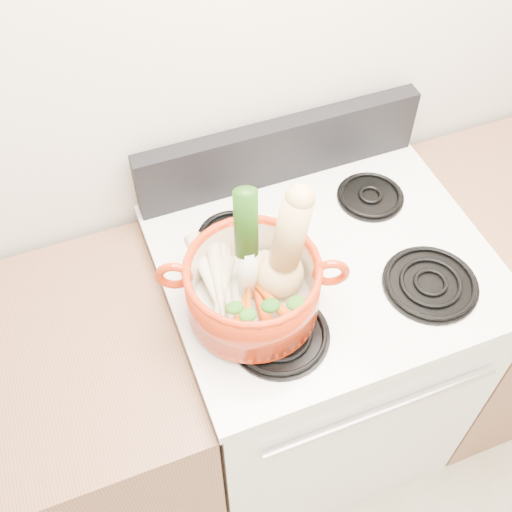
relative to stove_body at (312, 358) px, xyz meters
name	(u,v)px	position (x,y,z in m)	size (l,w,h in m)	color
wall_back	(275,52)	(0.00, 0.35, 0.84)	(3.50, 0.02, 2.60)	beige
stove_body	(312,358)	(0.00, 0.00, 0.00)	(0.76, 0.65, 0.92)	white
cooktop	(326,262)	(0.00, 0.00, 0.47)	(0.78, 0.67, 0.03)	silver
control_backsplash	(280,151)	(0.00, 0.30, 0.58)	(0.76, 0.05, 0.18)	black
oven_handle	(383,411)	(0.00, -0.34, 0.32)	(0.02, 0.02, 0.60)	silver
burner_front_left	(279,334)	(-0.19, -0.16, 0.50)	(0.22, 0.22, 0.02)	black
burner_front_right	(431,283)	(0.19, -0.16, 0.50)	(0.22, 0.22, 0.02)	black
burner_back_left	(233,236)	(-0.19, 0.14, 0.50)	(0.17, 0.17, 0.02)	black
burner_back_right	(370,195)	(0.19, 0.14, 0.50)	(0.17, 0.17, 0.02)	black
dutch_oven	(253,288)	(-0.22, -0.08, 0.58)	(0.29, 0.29, 0.14)	#AA270A
pot_handle_left	(174,276)	(-0.37, -0.02, 0.63)	(0.08, 0.08, 0.02)	#AA270A
pot_handle_right	(331,273)	(-0.07, -0.13, 0.63)	(0.08, 0.08, 0.02)	#AA270A
squash	(281,248)	(-0.15, -0.07, 0.68)	(0.11, 0.11, 0.28)	tan
leek	(247,245)	(-0.22, -0.05, 0.70)	(0.05, 0.05, 0.32)	white
ginger	(254,265)	(-0.19, -0.01, 0.56)	(0.09, 0.06, 0.05)	tan
parsnip_0	(226,282)	(-0.27, -0.03, 0.56)	(0.05, 0.05, 0.24)	beige
parsnip_1	(225,289)	(-0.27, -0.05, 0.56)	(0.04, 0.04, 0.20)	beige
parsnip_2	(224,277)	(-0.27, -0.02, 0.58)	(0.05, 0.05, 0.21)	beige
parsnip_3	(221,295)	(-0.29, -0.07, 0.58)	(0.04, 0.04, 0.18)	beige
parsnip_4	(207,275)	(-0.30, -0.01, 0.58)	(0.04, 0.04, 0.21)	beige
parsnip_5	(218,280)	(-0.28, -0.04, 0.59)	(0.04, 0.04, 0.20)	beige
carrot_0	(259,301)	(-0.21, -0.10, 0.56)	(0.03, 0.03, 0.16)	#DD3D0B
carrot_1	(244,306)	(-0.25, -0.10, 0.56)	(0.03, 0.03, 0.13)	#D4540A
carrot_2	(274,304)	(-0.19, -0.13, 0.57)	(0.03, 0.03, 0.17)	#DF5F0B
carrot_3	(248,311)	(-0.25, -0.12, 0.57)	(0.03, 0.03, 0.12)	#CF5C0A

